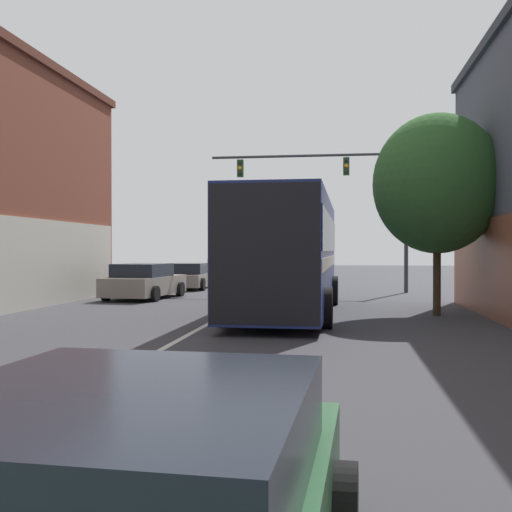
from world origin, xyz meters
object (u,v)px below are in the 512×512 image
(parked_car_left_near, at_px, (190,277))
(street_tree_near, at_px, (437,184))
(parked_car_left_far, at_px, (144,282))
(traffic_signal_gantry, at_px, (346,187))
(bus, at_px, (288,250))

(parked_car_left_near, xyz_separation_m, street_tree_near, (10.13, -10.54, 3.23))
(parked_car_left_far, height_order, traffic_signal_gantry, traffic_signal_gantry)
(parked_car_left_near, height_order, traffic_signal_gantry, traffic_signal_gantry)
(parked_car_left_near, xyz_separation_m, parked_car_left_far, (-0.32, -5.86, 0.05))
(parked_car_left_near, distance_m, traffic_signal_gantry, 8.69)
(traffic_signal_gantry, bearing_deg, bus, -100.24)
(parked_car_left_far, bearing_deg, traffic_signal_gantry, -53.62)
(bus, bearing_deg, parked_car_left_near, 29.22)
(parked_car_left_near, height_order, street_tree_near, street_tree_near)
(parked_car_left_far, relative_size, street_tree_near, 0.76)
(traffic_signal_gantry, bearing_deg, street_tree_near, -74.83)
(traffic_signal_gantry, relative_size, street_tree_near, 1.53)
(bus, relative_size, street_tree_near, 1.77)
(street_tree_near, bearing_deg, parked_car_left_far, 155.87)
(parked_car_left_far, height_order, street_tree_near, street_tree_near)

